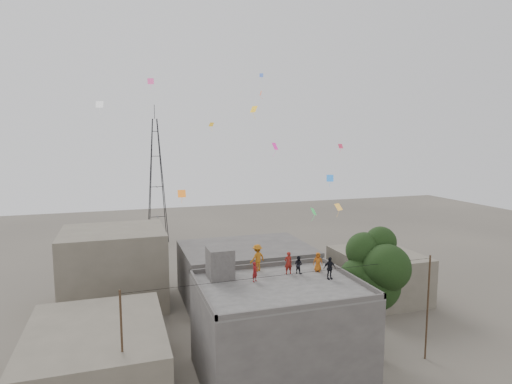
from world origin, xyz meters
TOP-DOWN VIEW (x-y plane):
  - ground at (0.00, 0.00)m, footprint 140.00×140.00m
  - main_building at (0.00, 0.00)m, footprint 10.00×8.00m
  - parapet at (0.00, 0.00)m, footprint 10.00×8.00m
  - stair_head_box at (-3.20, 2.60)m, footprint 1.60×1.80m
  - neighbor_west at (-11.00, 2.00)m, footprint 8.00×10.00m
  - neighbor_north at (2.00, 14.00)m, footprint 12.00×9.00m
  - neighbor_northwest at (-10.00, 16.00)m, footprint 9.00×8.00m
  - neighbor_east at (14.00, 10.00)m, footprint 7.00×8.00m
  - tree at (7.37, 0.60)m, footprint 4.90×4.60m
  - utility_line at (0.50, -1.25)m, footprint 20.12×0.62m
  - transmission_tower at (-4.00, 40.00)m, footprint 2.97×2.97m
  - person_red_adult at (1.37, 1.95)m, footprint 0.57×0.39m
  - person_orange_child at (3.53, 1.83)m, footprint 0.78×0.68m
  - person_dark_child at (2.08, 1.86)m, footprint 0.72×0.75m
  - person_dark_adult at (3.52, 0.12)m, footprint 0.87×0.38m
  - person_orange_adult at (-0.41, 3.24)m, footprint 1.38×1.11m
  - person_red_child at (-1.24, 1.17)m, footprint 0.56×0.53m
  - kites at (0.19, 5.48)m, footprint 18.46×14.73m

SIDE VIEW (x-z plane):
  - ground at x=0.00m, z-range 0.00..0.00m
  - neighbor_west at x=-11.00m, z-range 0.00..4.00m
  - neighbor_east at x=14.00m, z-range 0.00..4.40m
  - neighbor_north at x=2.00m, z-range 0.00..5.00m
  - main_building at x=0.00m, z-range 0.00..6.10m
  - neighbor_northwest at x=-10.00m, z-range 0.00..7.00m
  - utility_line at x=0.50m, z-range 0.13..7.53m
  - tree at x=7.37m, z-range 1.55..10.65m
  - parapet at x=0.00m, z-range 6.10..6.40m
  - person_dark_child at x=2.08m, z-range 6.10..7.32m
  - person_red_child at x=-1.24m, z-range 6.10..7.39m
  - person_orange_child at x=3.53m, z-range 6.10..7.44m
  - person_dark_adult at x=3.52m, z-range 6.10..7.57m
  - person_red_adult at x=1.37m, z-range 6.10..7.63m
  - person_orange_adult at x=-0.41m, z-range 6.10..7.97m
  - stair_head_box at x=-3.20m, z-range 6.10..8.10m
  - transmission_tower at x=-4.00m, z-range -0.93..19.07m
  - kites at x=0.19m, z-range 9.28..20.04m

